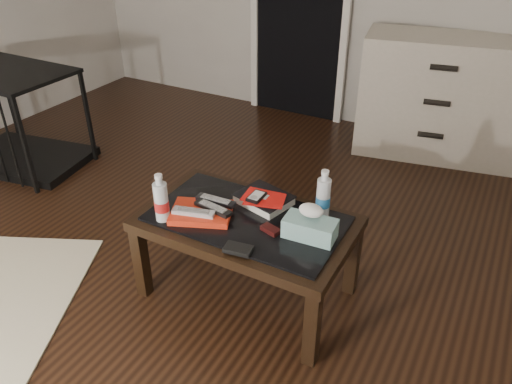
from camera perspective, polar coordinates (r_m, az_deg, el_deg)
ground at (r=2.73m, az=-9.74°, el=-10.09°), size 5.00×5.00×0.00m
coffee_table at (r=2.39m, az=-1.04°, el=-4.20°), size 1.00×0.60×0.46m
dresser at (r=4.04m, az=20.56°, el=10.03°), size 1.27×0.70×0.90m
pet_crate at (r=4.11m, az=-25.33°, el=6.00°), size 0.99×0.74×0.71m
magazines at (r=2.37m, az=-6.26°, el=-2.34°), size 0.34×0.30×0.03m
remote_silver at (r=2.34m, az=-7.16°, el=-2.27°), size 0.21×0.10×0.02m
remote_black_front at (r=2.36m, az=-4.92°, el=-1.80°), size 0.21×0.08×0.02m
remote_black_back at (r=2.41m, az=-4.63°, el=-0.96°), size 0.20×0.06×0.02m
textbook at (r=2.44m, az=0.92°, el=-0.82°), size 0.29×0.26×0.05m
dvd_mailers at (r=2.41m, az=0.80°, el=-0.55°), size 0.20×0.16×0.01m
ipod at (r=2.40m, az=0.04°, el=-0.51°), size 0.06×0.10×0.02m
flip_phone at (r=2.25m, az=1.68°, el=-4.32°), size 0.10×0.07×0.02m
wallet at (r=2.14m, az=-2.06°, el=-6.54°), size 0.13×0.09×0.02m
water_bottle_left at (r=2.32m, az=-10.82°, el=-0.62°), size 0.07×0.07×0.24m
water_bottle_right at (r=2.33m, az=7.73°, el=-0.13°), size 0.07×0.07×0.24m
tissue_box at (r=2.22m, az=6.18°, el=-4.15°), size 0.24×0.14×0.09m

